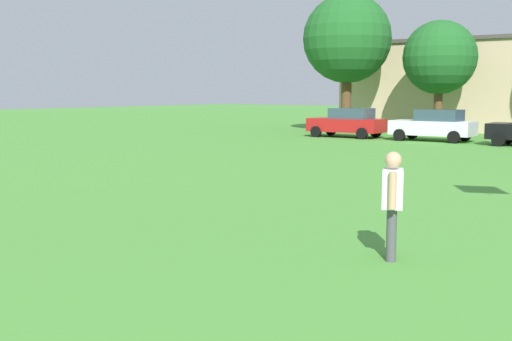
% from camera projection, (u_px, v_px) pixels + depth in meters
% --- Properties ---
extents(adult_bystander, '(0.50, 0.75, 1.70)m').
position_uv_depth(adult_bystander, '(392.00, 196.00, 9.89)').
color(adult_bystander, '#4C4C51').
rests_on(adult_bystander, ground).
extents(parked_car_red_0, '(4.30, 2.02, 1.68)m').
position_uv_depth(parked_car_red_0, '(347.00, 122.00, 36.75)').
color(parked_car_red_0, red).
rests_on(parked_car_red_0, ground).
extents(parked_car_white_1, '(4.30, 2.02, 1.68)m').
position_uv_depth(parked_car_white_1, '(434.00, 125.00, 33.91)').
color(parked_car_white_1, white).
rests_on(parked_car_white_1, ground).
extents(tree_far_left, '(5.66, 5.66, 8.83)m').
position_uv_depth(tree_far_left, '(347.00, 39.00, 40.89)').
color(tree_far_left, brown).
rests_on(tree_far_left, ground).
extents(tree_left, '(4.40, 4.40, 6.86)m').
position_uv_depth(tree_left, '(440.00, 58.00, 38.27)').
color(tree_left, brown).
rests_on(tree_left, ground).
extents(house_left, '(13.35, 7.88, 6.08)m').
position_uv_depth(house_left, '(446.00, 85.00, 44.89)').
color(house_left, beige).
rests_on(house_left, ground).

